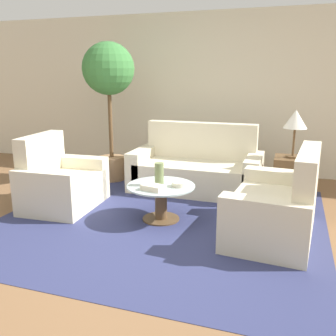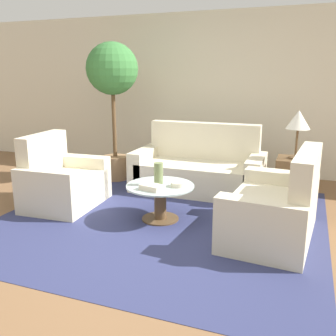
# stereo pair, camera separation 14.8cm
# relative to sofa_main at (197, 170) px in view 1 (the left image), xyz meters

# --- Properties ---
(ground_plane) EXTENTS (14.00, 14.00, 0.00)m
(ground_plane) POSITION_rel_sofa_main_xyz_m (-0.05, -1.88, -0.29)
(ground_plane) COLOR brown
(wall_back) EXTENTS (10.00, 0.06, 2.60)m
(wall_back) POSITION_rel_sofa_main_xyz_m (-0.05, 1.20, 1.01)
(wall_back) COLOR beige
(wall_back) RESTS_ON ground_plane
(rug) EXTENTS (3.58, 3.35, 0.01)m
(rug) POSITION_rel_sofa_main_xyz_m (-0.10, -1.26, -0.29)
(rug) COLOR navy
(rug) RESTS_ON ground_plane
(sofa_main) EXTENTS (1.80, 0.84, 0.94)m
(sofa_main) POSITION_rel_sofa_main_xyz_m (0.00, 0.00, 0.00)
(sofa_main) COLOR beige
(sofa_main) RESTS_ON ground_plane
(armchair) EXTENTS (0.82, 1.04, 0.90)m
(armchair) POSITION_rel_sofa_main_xyz_m (-1.46, -1.23, -0.00)
(armchair) COLOR beige
(armchair) RESTS_ON ground_plane
(loveseat) EXTENTS (0.90, 1.37, 0.92)m
(loveseat) POSITION_rel_sofa_main_xyz_m (1.19, -1.29, -0.00)
(loveseat) COLOR beige
(loveseat) RESTS_ON ground_plane
(coffee_table) EXTENTS (0.77, 0.77, 0.41)m
(coffee_table) POSITION_rel_sofa_main_xyz_m (-0.10, -1.26, -0.02)
(coffee_table) COLOR brown
(coffee_table) RESTS_ON ground_plane
(side_table) EXTENTS (0.45, 0.45, 0.56)m
(side_table) POSITION_rel_sofa_main_xyz_m (1.28, -0.01, -0.01)
(side_table) COLOR brown
(side_table) RESTS_ON ground_plane
(table_lamp) EXTENTS (0.30, 0.30, 0.62)m
(table_lamp) POSITION_rel_sofa_main_xyz_m (1.28, -0.01, 0.75)
(table_lamp) COLOR brown
(table_lamp) RESTS_ON side_table
(potted_plant) EXTENTS (0.77, 0.77, 2.08)m
(potted_plant) POSITION_rel_sofa_main_xyz_m (-1.39, 0.08, 1.23)
(potted_plant) COLOR #93704C
(potted_plant) RESTS_ON ground_plane
(vase) EXTENTS (0.10, 0.10, 0.26)m
(vase) POSITION_rel_sofa_main_xyz_m (-0.11, -1.27, 0.25)
(vase) COLOR #6B7A4C
(vase) RESTS_ON coffee_table
(bowl) EXTENTS (0.16, 0.16, 0.05)m
(bowl) POSITION_rel_sofa_main_xyz_m (0.11, -1.25, 0.15)
(bowl) COLOR beige
(bowl) RESTS_ON coffee_table
(book_stack) EXTENTS (0.26, 0.20, 0.06)m
(book_stack) POSITION_rel_sofa_main_xyz_m (-0.12, -1.46, 0.15)
(book_stack) COLOR beige
(book_stack) RESTS_ON coffee_table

